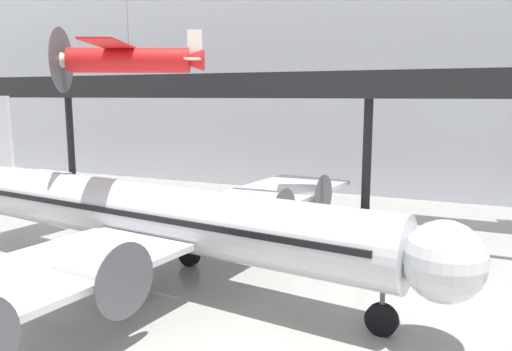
% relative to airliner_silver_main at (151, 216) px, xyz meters
% --- Properties ---
extents(hangar_back_wall, '(140.00, 3.00, 22.68)m').
position_rel_airliner_silver_main_xyz_m(hangar_back_wall, '(7.12, 27.50, 8.00)').
color(hangar_back_wall, silver).
rests_on(hangar_back_wall, ground).
extents(mezzanine_walkway, '(110.00, 3.20, 11.13)m').
position_rel_airliner_silver_main_xyz_m(mezzanine_walkway, '(7.12, 17.50, 6.09)').
color(mezzanine_walkway, black).
rests_on(mezzanine_walkway, ground).
extents(airliner_silver_main, '(31.81, 36.26, 9.33)m').
position_rel_airliner_silver_main_xyz_m(airliner_silver_main, '(0.00, 0.00, 0.00)').
color(airliner_silver_main, silver).
rests_on(airliner_silver_main, ground).
extents(suspended_plane_red_highwing, '(8.33, 9.52, 9.52)m').
position_rel_airliner_silver_main_xyz_m(suspended_plane_red_highwing, '(-2.47, 1.94, 7.95)').
color(suspended_plane_red_highwing, red).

